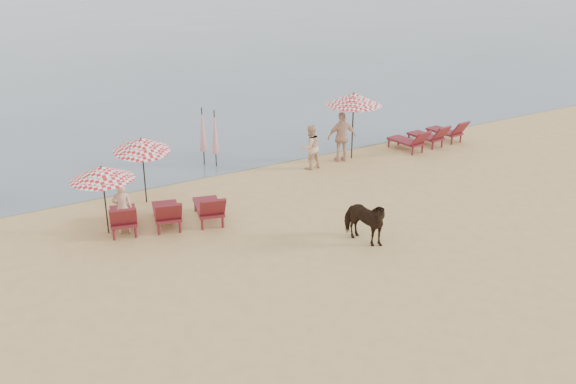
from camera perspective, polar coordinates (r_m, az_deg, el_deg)
name	(u,v)px	position (r m, az deg, el deg)	size (l,w,h in m)	color
ground	(398,304)	(15.37, 9.76, -9.80)	(120.00, 120.00, 0.00)	tan
lounger_cluster_left	(167,212)	(19.02, -10.70, -1.75)	(3.62, 2.69, 0.71)	maroon
lounger_cluster_right	(430,135)	(26.72, 12.52, 4.94)	(3.15, 2.04, 0.66)	maroon
umbrella_open_left_a	(102,173)	(18.58, -16.21, 1.63)	(1.80, 1.80, 2.05)	black
umbrella_open_left_b	(142,144)	(20.50, -12.89, 4.14)	(1.76, 1.79, 2.24)	black
umbrella_open_right	(354,99)	(24.27, 5.86, 8.22)	(2.11, 2.11, 2.58)	black
umbrella_closed_left	(215,132)	(23.58, -6.51, 5.29)	(0.26, 0.26, 2.15)	black
umbrella_closed_right	(203,130)	(23.85, -7.60, 5.50)	(0.27, 0.27, 2.20)	black
cow	(364,221)	(17.82, 6.73, -2.58)	(0.71, 1.56, 1.32)	black
beachgoer_left	(122,208)	(18.84, -14.51, -1.41)	(0.56, 0.37, 1.54)	#D6A486
beachgoer_right_a	(310,147)	(23.43, 2.00, 4.02)	(0.80, 0.62, 1.64)	#DAAD88
beachgoer_right_b	(342,137)	(24.23, 4.81, 4.89)	(1.12, 0.46, 1.91)	tan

